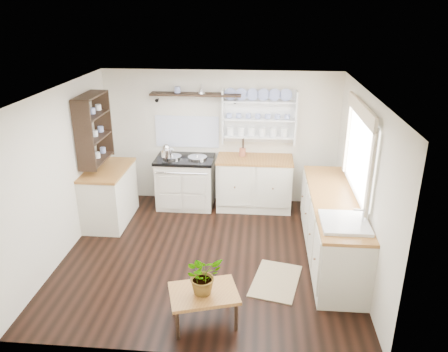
{
  "coord_description": "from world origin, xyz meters",
  "views": [
    {
      "loc": [
        0.69,
        -5.3,
        3.31
      ],
      "look_at": [
        0.2,
        0.25,
        1.1
      ],
      "focal_mm": 35.0,
      "sensor_mm": 36.0,
      "label": 1
    }
  ],
  "objects": [
    {
      "name": "floor",
      "position": [
        0.0,
        0.0,
        0.0
      ],
      "size": [
        4.0,
        3.8,
        0.01
      ],
      "primitive_type": "cube",
      "color": "black",
      "rests_on": "ground"
    },
    {
      "name": "wall_back",
      "position": [
        0.0,
        1.9,
        1.15
      ],
      "size": [
        4.0,
        0.02,
        2.3
      ],
      "primitive_type": "cube",
      "color": "silver",
      "rests_on": "ground"
    },
    {
      "name": "wall_right",
      "position": [
        2.0,
        0.0,
        1.15
      ],
      "size": [
        0.02,
        3.8,
        2.3
      ],
      "primitive_type": "cube",
      "color": "silver",
      "rests_on": "ground"
    },
    {
      "name": "wall_left",
      "position": [
        -2.0,
        0.0,
        1.15
      ],
      "size": [
        0.02,
        3.8,
        2.3
      ],
      "primitive_type": "cube",
      "color": "silver",
      "rests_on": "ground"
    },
    {
      "name": "ceiling",
      "position": [
        0.0,
        0.0,
        2.3
      ],
      "size": [
        4.0,
        3.8,
        0.01
      ],
      "primitive_type": "cube",
      "color": "white",
      "rests_on": "wall_back"
    },
    {
      "name": "window",
      "position": [
        1.95,
        0.15,
        1.56
      ],
      "size": [
        0.08,
        1.55,
        1.22
      ],
      "color": "white",
      "rests_on": "wall_right"
    },
    {
      "name": "aga_cooker",
      "position": [
        -0.58,
        1.57,
        0.45
      ],
      "size": [
        0.98,
        0.69,
        0.91
      ],
      "color": "beige",
      "rests_on": "floor"
    },
    {
      "name": "back_cabinets",
      "position": [
        0.6,
        1.6,
        0.46
      ],
      "size": [
        1.27,
        0.63,
        0.9
      ],
      "color": "#EEE8CD",
      "rests_on": "floor"
    },
    {
      "name": "right_cabinets",
      "position": [
        1.7,
        0.1,
        0.46
      ],
      "size": [
        0.62,
        2.43,
        0.9
      ],
      "color": "#EEE8CD",
      "rests_on": "floor"
    },
    {
      "name": "belfast_sink",
      "position": [
        1.7,
        -0.65,
        0.8
      ],
      "size": [
        0.55,
        0.6,
        0.45
      ],
      "color": "white",
      "rests_on": "right_cabinets"
    },
    {
      "name": "left_cabinets",
      "position": [
        -1.7,
        0.9,
        0.46
      ],
      "size": [
        0.62,
        1.13,
        0.9
      ],
      "color": "#EEE8CD",
      "rests_on": "floor"
    },
    {
      "name": "plate_rack",
      "position": [
        0.65,
        1.86,
        1.56
      ],
      "size": [
        1.2,
        0.22,
        0.9
      ],
      "color": "white",
      "rests_on": "wall_back"
    },
    {
      "name": "high_shelf",
      "position": [
        -0.4,
        1.78,
        1.91
      ],
      "size": [
        1.5,
        0.29,
        0.16
      ],
      "color": "black",
      "rests_on": "wall_back"
    },
    {
      "name": "left_shelving",
      "position": [
        -1.84,
        0.9,
        1.55
      ],
      "size": [
        0.28,
        0.8,
        1.05
      ],
      "primitive_type": "cube",
      "color": "black",
      "rests_on": "wall_left"
    },
    {
      "name": "kettle",
      "position": [
        -0.86,
        1.45,
        1.04
      ],
      "size": [
        0.18,
        0.18,
        0.22
      ],
      "primitive_type": null,
      "color": "silver",
      "rests_on": "aga_cooker"
    },
    {
      "name": "utensil_crock",
      "position": [
        0.39,
        1.68,
        0.97
      ],
      "size": [
        0.11,
        0.11,
        0.13
      ],
      "primitive_type": "cylinder",
      "color": "#A5583C",
      "rests_on": "back_cabinets"
    },
    {
      "name": "center_table",
      "position": [
        0.12,
        -1.4,
        0.35
      ],
      "size": [
        0.85,
        0.71,
        0.4
      ],
      "rotation": [
        0.0,
        0.0,
        0.29
      ],
      "color": "brown",
      "rests_on": "floor"
    },
    {
      "name": "potted_plant",
      "position": [
        0.12,
        -1.4,
        0.62
      ],
      "size": [
        0.52,
        0.51,
        0.44
      ],
      "primitive_type": "imported",
      "rotation": [
        0.0,
        0.0,
        0.63
      ],
      "color": "#3F7233",
      "rests_on": "center_table"
    },
    {
      "name": "floor_rug",
      "position": [
        0.94,
        -0.57,
        0.01
      ],
      "size": [
        0.72,
        0.95,
        0.02
      ],
      "primitive_type": "cube",
      "rotation": [
        0.0,
        0.0,
        -0.22
      ],
      "color": "#86694E",
      "rests_on": "floor"
    }
  ]
}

